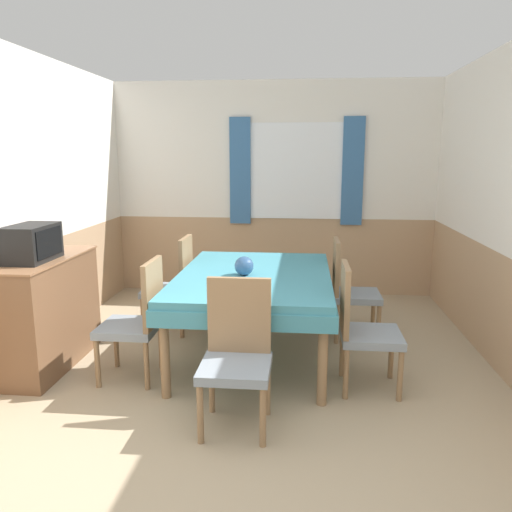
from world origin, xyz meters
TOP-DOWN VIEW (x-y plane):
  - ground_plane at (0.00, 0.00)m, footprint 16.00×16.00m
  - wall_back at (0.02, 4.06)m, footprint 4.32×0.10m
  - wall_left at (-1.98, 2.02)m, footprint 0.05×4.44m
  - wall_right at (1.98, 2.02)m, footprint 0.05×4.44m
  - dining_table at (-0.03, 1.97)m, footprint 1.31×1.86m
  - chair_left_far at (-0.88, 2.51)m, footprint 0.44×0.44m
  - chair_right_far at (0.82, 2.51)m, footprint 0.44×0.44m
  - chair_left_near at (-0.88, 1.43)m, footprint 0.44×0.44m
  - chair_head_near at (-0.03, 0.85)m, footprint 0.44×0.44m
  - chair_right_near at (0.82, 1.43)m, footprint 0.44×0.44m
  - sideboard at (-1.72, 1.61)m, footprint 0.46×1.13m
  - tv at (-1.72, 1.49)m, footprint 0.29×0.46m
  - vase at (-0.11, 1.89)m, footprint 0.16×0.16m

SIDE VIEW (x-z plane):
  - ground_plane at x=0.00m, z-range 0.00..0.00m
  - sideboard at x=-1.72m, z-range 0.01..0.92m
  - chair_left_far at x=-0.88m, z-range 0.02..0.97m
  - chair_right_far at x=0.82m, z-range 0.02..0.97m
  - chair_left_near at x=-0.88m, z-range 0.02..0.97m
  - chair_head_near at x=-0.03m, z-range 0.02..0.97m
  - chair_right_near at x=0.82m, z-range 0.02..0.97m
  - dining_table at x=-0.03m, z-range 0.27..1.01m
  - vase at x=-0.11m, z-range 0.74..0.90m
  - tv at x=-1.72m, z-range 0.92..1.20m
  - wall_left at x=-1.98m, z-range 0.00..2.60m
  - wall_right at x=1.98m, z-range 0.00..2.60m
  - wall_back at x=0.02m, z-range 0.01..2.61m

